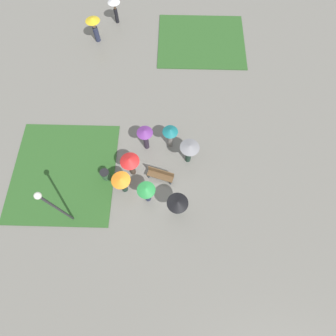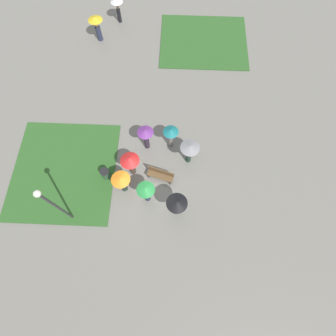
{
  "view_description": "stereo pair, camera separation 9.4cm",
  "coord_description": "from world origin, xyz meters",
  "px_view_note": "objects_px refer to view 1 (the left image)",
  "views": [
    {
      "loc": [
        1.31,
        -5.03,
        14.74
      ],
      "look_at": [
        1.16,
        0.83,
        0.95
      ],
      "focal_mm": 28.0,
      "sensor_mm": 36.0,
      "label": 1
    },
    {
      "loc": [
        1.4,
        -5.03,
        14.74
      ],
      "look_at": [
        1.16,
        0.83,
        0.95
      ],
      "focal_mm": 28.0,
      "sensor_mm": 36.0,
      "label": 2
    }
  ],
  "objects_px": {
    "crowd_person_green": "(146,191)",
    "crowd_person_teal": "(170,134)",
    "park_bench": "(161,175)",
    "trash_bin": "(106,175)",
    "lamp_post": "(53,205)",
    "lone_walker_mid_plaza": "(94,25)",
    "crowd_person_orange": "(122,182)",
    "crowd_person_black": "(177,204)",
    "crowd_person_purple": "(145,136)",
    "crowd_person_red": "(130,163)",
    "lone_walker_far_path": "(114,5)",
    "crowd_person_grey": "(189,150)"
  },
  "relations": [
    {
      "from": "park_bench",
      "to": "crowd_person_teal",
      "type": "relative_size",
      "value": 0.89
    },
    {
      "from": "lamp_post",
      "to": "lone_walker_mid_plaza",
      "type": "distance_m",
      "value": 13.94
    },
    {
      "from": "lone_walker_far_path",
      "to": "crowd_person_green",
      "type": "bearing_deg",
      "value": 72.38
    },
    {
      "from": "crowd_person_purple",
      "to": "lone_walker_mid_plaza",
      "type": "distance_m",
      "value": 10.11
    },
    {
      "from": "trash_bin",
      "to": "lone_walker_far_path",
      "type": "xyz_separation_m",
      "value": [
        -0.7,
        13.34,
        1.03
      ]
    },
    {
      "from": "crowd_person_grey",
      "to": "crowd_person_green",
      "type": "relative_size",
      "value": 1.0
    },
    {
      "from": "lamp_post",
      "to": "trash_bin",
      "type": "relative_size",
      "value": 5.63
    },
    {
      "from": "crowd_person_purple",
      "to": "lone_walker_far_path",
      "type": "relative_size",
      "value": 1.03
    },
    {
      "from": "trash_bin",
      "to": "crowd_person_red",
      "type": "bearing_deg",
      "value": 13.66
    },
    {
      "from": "crowd_person_grey",
      "to": "crowd_person_purple",
      "type": "bearing_deg",
      "value": 81.37
    },
    {
      "from": "crowd_person_orange",
      "to": "lone_walker_far_path",
      "type": "distance_m",
      "value": 14.19
    },
    {
      "from": "crowd_person_purple",
      "to": "crowd_person_black",
      "type": "distance_m",
      "value": 4.52
    },
    {
      "from": "trash_bin",
      "to": "crowd_person_black",
      "type": "relative_size",
      "value": 0.42
    },
    {
      "from": "lone_walker_far_path",
      "to": "lone_walker_mid_plaza",
      "type": "distance_m",
      "value": 2.42
    },
    {
      "from": "crowd_person_orange",
      "to": "lone_walker_far_path",
      "type": "relative_size",
      "value": 0.91
    },
    {
      "from": "lamp_post",
      "to": "crowd_person_orange",
      "type": "distance_m",
      "value": 3.73
    },
    {
      "from": "crowd_person_teal",
      "to": "crowd_person_red",
      "type": "xyz_separation_m",
      "value": [
        -2.19,
        -1.95,
        0.06
      ]
    },
    {
      "from": "crowd_person_teal",
      "to": "lone_walker_far_path",
      "type": "distance_m",
      "value": 11.88
    },
    {
      "from": "trash_bin",
      "to": "lone_walker_far_path",
      "type": "distance_m",
      "value": 13.4
    },
    {
      "from": "crowd_person_grey",
      "to": "lamp_post",
      "type": "bearing_deg",
      "value": 130.17
    },
    {
      "from": "crowd_person_teal",
      "to": "crowd_person_green",
      "type": "xyz_separation_m",
      "value": [
        -1.19,
        -3.59,
        0.01
      ]
    },
    {
      "from": "crowd_person_orange",
      "to": "crowd_person_grey",
      "type": "distance_m",
      "value": 4.23
    },
    {
      "from": "trash_bin",
      "to": "lone_walker_mid_plaza",
      "type": "distance_m",
      "value": 11.51
    },
    {
      "from": "crowd_person_grey",
      "to": "lone_walker_far_path",
      "type": "relative_size",
      "value": 0.98
    },
    {
      "from": "trash_bin",
      "to": "crowd_person_grey",
      "type": "distance_m",
      "value": 5.13
    },
    {
      "from": "crowd_person_black",
      "to": "lone_walker_far_path",
      "type": "height_order",
      "value": "crowd_person_black"
    },
    {
      "from": "crowd_person_black",
      "to": "crowd_person_grey",
      "type": "relative_size",
      "value": 1.03
    },
    {
      "from": "crowd_person_grey",
      "to": "trash_bin",
      "type": "bearing_deg",
      "value": 114.42
    },
    {
      "from": "trash_bin",
      "to": "lone_walker_far_path",
      "type": "height_order",
      "value": "lone_walker_far_path"
    },
    {
      "from": "lamp_post",
      "to": "crowd_person_orange",
      "type": "bearing_deg",
      "value": 33.25
    },
    {
      "from": "crowd_person_green",
      "to": "park_bench",
      "type": "bearing_deg",
      "value": -143.54
    },
    {
      "from": "trash_bin",
      "to": "crowd_person_purple",
      "type": "bearing_deg",
      "value": 43.05
    },
    {
      "from": "crowd_person_green",
      "to": "crowd_person_teal",
      "type": "bearing_deg",
      "value": -134.76
    },
    {
      "from": "park_bench",
      "to": "lone_walker_mid_plaza",
      "type": "distance_m",
      "value": 12.41
    },
    {
      "from": "crowd_person_orange",
      "to": "crowd_person_purple",
      "type": "distance_m",
      "value": 3.08
    },
    {
      "from": "crowd_person_orange",
      "to": "crowd_person_black",
      "type": "bearing_deg",
      "value": 116.43
    },
    {
      "from": "crowd_person_black",
      "to": "crowd_person_red",
      "type": "height_order",
      "value": "crowd_person_black"
    },
    {
      "from": "crowd_person_orange",
      "to": "lone_walker_mid_plaza",
      "type": "xyz_separation_m",
      "value": [
        -3.15,
        12.02,
        0.08
      ]
    },
    {
      "from": "crowd_person_red",
      "to": "trash_bin",
      "type": "bearing_deg",
      "value": 92.81
    },
    {
      "from": "park_bench",
      "to": "lamp_post",
      "type": "bearing_deg",
      "value": -135.39
    },
    {
      "from": "lamp_post",
      "to": "crowd_person_green",
      "type": "height_order",
      "value": "lamp_post"
    },
    {
      "from": "crowd_person_grey",
      "to": "park_bench",
      "type": "bearing_deg",
      "value": 136.35
    },
    {
      "from": "crowd_person_green",
      "to": "crowd_person_purple",
      "type": "bearing_deg",
      "value": -111.89
    },
    {
      "from": "park_bench",
      "to": "crowd_person_grey",
      "type": "xyz_separation_m",
      "value": [
        1.63,
        1.22,
        0.93
      ]
    },
    {
      "from": "crowd_person_black",
      "to": "crowd_person_grey",
      "type": "distance_m",
      "value": 3.3
    },
    {
      "from": "park_bench",
      "to": "trash_bin",
      "type": "height_order",
      "value": "park_bench"
    },
    {
      "from": "lamp_post",
      "to": "lone_walker_far_path",
      "type": "distance_m",
      "value": 15.98
    },
    {
      "from": "park_bench",
      "to": "crowd_person_orange",
      "type": "height_order",
      "value": "crowd_person_orange"
    },
    {
      "from": "trash_bin",
      "to": "crowd_person_teal",
      "type": "xyz_separation_m",
      "value": [
        3.75,
        2.32,
        0.94
      ]
    },
    {
      "from": "lone_walker_far_path",
      "to": "crowd_person_black",
      "type": "bearing_deg",
      "value": 77.64
    }
  ]
}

